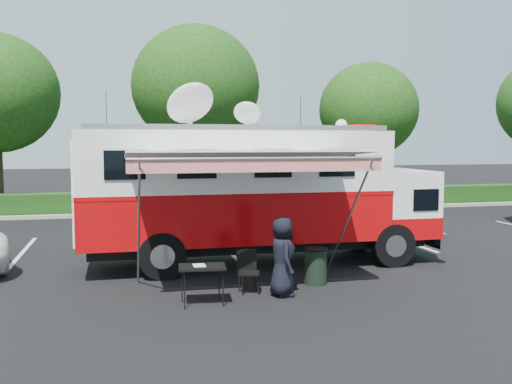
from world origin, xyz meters
TOP-DOWN VIEW (x-y plane):
  - ground_plane at (0.00, 0.00)m, footprint 120.00×120.00m
  - back_border at (1.14, 12.90)m, footprint 60.00×6.14m
  - stall_lines at (-0.50, 3.00)m, footprint 24.12×5.50m
  - command_truck at (-0.08, -0.00)m, footprint 9.50×2.61m
  - awning at (-0.93, -2.71)m, footprint 5.18×2.68m
  - person at (-0.31, -3.21)m, footprint 0.54×0.83m
  - folding_table at (-2.07, -3.49)m, footprint 1.00×0.75m
  - folding_chair at (-0.96, -2.74)m, footprint 0.54×0.57m
  - trash_bin at (0.71, -2.44)m, footprint 0.56×0.56m

SIDE VIEW (x-z plane):
  - ground_plane at x=0.00m, z-range 0.00..0.00m
  - person at x=-0.31m, z-range -0.85..0.85m
  - stall_lines at x=-0.50m, z-range 0.00..0.01m
  - trash_bin at x=0.71m, z-range 0.00..0.84m
  - folding_chair at x=-0.96m, z-range 0.08..1.01m
  - folding_table at x=-2.07m, z-range 0.35..1.14m
  - command_truck at x=-0.08m, z-range -0.33..4.23m
  - awning at x=-0.93m, z-range 1.37..4.50m
  - back_border at x=1.14m, z-range 0.57..9.44m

